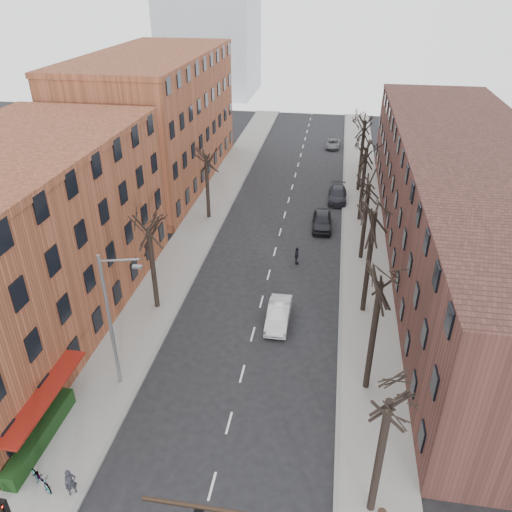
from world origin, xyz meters
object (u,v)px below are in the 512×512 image
at_px(parked_car_near, 322,221).
at_px(silver_sedan, 279,314).
at_px(bicycle, 41,479).
at_px(pedestrian_a, 71,482).
at_px(parked_car_mid, 337,195).

bearing_deg(parked_car_near, silver_sedan, -100.73).
xyz_separation_m(silver_sedan, bicycle, (-9.72, -14.96, -0.10)).
height_order(silver_sedan, pedestrian_a, pedestrian_a).
distance_m(silver_sedan, parked_car_near, 16.12).
bearing_deg(bicycle, pedestrian_a, -63.61).
xyz_separation_m(parked_car_near, bicycle, (-12.06, -30.91, -0.16)).
distance_m(parked_car_near, bicycle, 33.18).
bearing_deg(parked_car_mid, pedestrian_a, -107.08).
bearing_deg(bicycle, parked_car_mid, 11.94).
bearing_deg(silver_sedan, parked_car_mid, 80.70).
xyz_separation_m(parked_car_near, parked_car_mid, (1.36, 7.20, -0.09)).
distance_m(silver_sedan, bicycle, 17.84).
height_order(silver_sedan, parked_car_near, parked_car_near).
height_order(parked_car_near, bicycle, parked_car_near).
distance_m(parked_car_mid, bicycle, 40.41).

